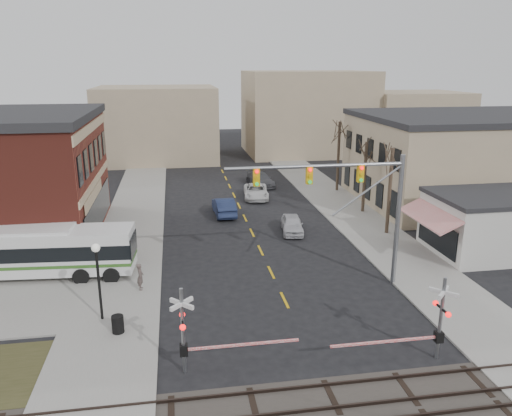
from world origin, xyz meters
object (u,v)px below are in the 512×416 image
at_px(street_lamp, 97,266).
at_px(car_a, 292,224).
at_px(trash_bin, 118,324).
at_px(pedestrian_far, 117,266).
at_px(rr_crossing_west, 193,331).
at_px(pedestrian_near, 140,277).
at_px(traffic_signal_mast, 353,195).
at_px(car_d, 260,179).
at_px(rr_crossing_east, 432,320).
at_px(car_b, 224,206).
at_px(car_c, 256,192).
at_px(transit_bus, 35,251).

height_order(street_lamp, car_a, street_lamp).
bearing_deg(trash_bin, pedestrian_far, 95.67).
relative_size(rr_crossing_west, pedestrian_near, 3.45).
bearing_deg(traffic_signal_mast, car_d, 91.78).
bearing_deg(rr_crossing_east, pedestrian_far, 142.47).
xyz_separation_m(car_d, pedestrian_near, (-11.55, -25.11, 0.20)).
height_order(rr_crossing_west, street_lamp, street_lamp).
bearing_deg(car_a, rr_crossing_west, -107.64).
bearing_deg(rr_crossing_west, street_lamp, 130.78).
height_order(car_b, car_c, car_b).
height_order(traffic_signal_mast, street_lamp, traffic_signal_mast).
xyz_separation_m(pedestrian_near, pedestrian_far, (-1.52, 2.03, -0.07)).
distance_m(car_d, pedestrian_far, 26.52).
distance_m(rr_crossing_east, pedestrian_near, 16.35).
bearing_deg(rr_crossing_east, car_b, 105.95).
xyz_separation_m(transit_bus, car_b, (13.02, 11.61, -0.98)).
bearing_deg(street_lamp, car_c, 62.63).
distance_m(rr_crossing_west, car_c, 29.49).
bearing_deg(car_c, rr_crossing_east, -77.41).
xyz_separation_m(rr_crossing_east, pedestrian_near, (-13.34, 9.39, -1.04)).
height_order(car_c, pedestrian_far, pedestrian_far).
height_order(rr_crossing_east, pedestrian_near, rr_crossing_east).
relative_size(rr_crossing_east, car_a, 1.39).
bearing_deg(car_a, street_lamp, -128.58).
bearing_deg(car_c, pedestrian_far, -116.78).
relative_size(rr_crossing_west, trash_bin, 6.28).
bearing_deg(rr_crossing_east, rr_crossing_west, 175.77).
distance_m(transit_bus, car_d, 28.52).
distance_m(transit_bus, car_a, 18.86).
height_order(street_lamp, car_c, street_lamp).
relative_size(rr_crossing_east, car_b, 1.17).
bearing_deg(pedestrian_far, car_d, 8.92).
bearing_deg(pedestrian_near, pedestrian_far, 35.59).
bearing_deg(pedestrian_near, transit_bus, 63.47).
relative_size(street_lamp, pedestrian_far, 2.79).
xyz_separation_m(car_c, car_d, (1.34, 5.20, 0.03)).
distance_m(car_d, pedestrian_near, 27.63).
xyz_separation_m(trash_bin, car_d, (12.38, 29.97, 0.17)).
bearing_deg(rr_crossing_west, pedestrian_near, 107.81).
xyz_separation_m(rr_crossing_west, trash_bin, (-3.60, 3.74, -1.40)).
relative_size(car_c, car_d, 1.00).
bearing_deg(rr_crossing_east, traffic_signal_mast, 96.94).
bearing_deg(traffic_signal_mast, pedestrian_near, 173.50).
relative_size(car_a, car_c, 0.80).
distance_m(rr_crossing_west, trash_bin, 5.38).
bearing_deg(car_a, transit_bus, -153.42).
bearing_deg(car_b, traffic_signal_mast, 107.73).
height_order(transit_bus, rr_crossing_west, rr_crossing_west).
height_order(street_lamp, pedestrian_near, street_lamp).
distance_m(trash_bin, car_a, 18.45).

